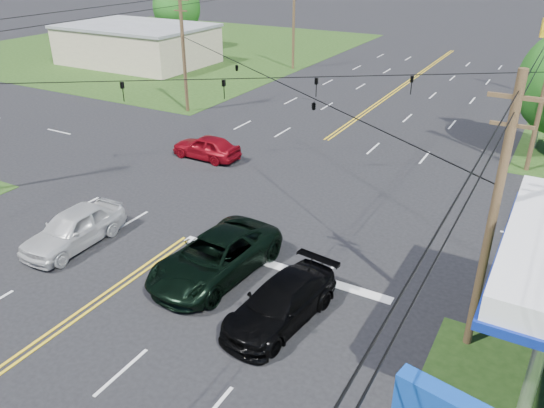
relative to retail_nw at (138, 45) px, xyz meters
The scene contains 15 objects.
ground 37.26m from the retail_nw, 36.25° to the right, with size 280.00×280.00×0.00m, color black.
grass_nw 11.36m from the retail_nw, 116.57° to the left, with size 46.00×48.00×0.03m, color #1D3812.
stop_bar 46.14m from the retail_nw, 40.60° to the right, with size 10.00×0.50×0.02m, color silver.
retail_nw is the anchor object (origin of this frame).
pole_se 53.09m from the retail_nw, 35.79° to the right, with size 1.60×0.28×9.50m.
pole_nw 21.60m from the retail_nw, 37.41° to the right, with size 1.60×0.28×9.50m.
pole_ne 45.02m from the retail_nw, 16.82° to the right, with size 1.60×0.28×9.50m.
pole_left_far 18.30m from the retail_nw, 19.44° to the left, with size 1.60×0.28×10.00m.
span_wire_signals 37.42m from the retail_nw, 36.25° to the right, with size 26.00×18.00×1.13m.
power_lines 38.98m from the retail_nw, 38.66° to the right, with size 26.04×100.00×0.64m.
tree_far_l 10.69m from the retail_nw, 101.31° to the left, with size 6.08×6.08×8.72m.
pickup_dkgreen 45.82m from the retail_nw, 44.00° to the right, with size 2.95×6.40×1.78m, color black.
suv_black 49.47m from the retail_nw, 42.02° to the right, with size 2.18×5.35×1.55m, color black.
pickup_white 41.92m from the retail_nw, 51.84° to the right, with size 2.07×5.14×1.75m, color silver.
sedan_red 32.44m from the retail_nw, 40.37° to the right, with size 1.83×4.55×1.55m, color maroon.
Camera 1 is at (14.16, -12.94, 12.53)m, focal length 35.00 mm.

